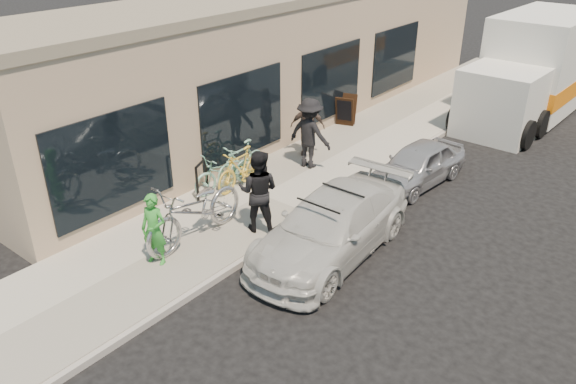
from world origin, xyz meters
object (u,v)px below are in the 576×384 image
Objects in this scene: woman_rider at (154,229)px; moving_truck at (534,72)px; sedan_white at (331,226)px; bike_rack at (202,176)px; tandem_bike at (196,211)px; man_standing at (258,191)px; bystander_a at (310,133)px; sandwich_board at (346,110)px; cruiser_bike_c at (241,168)px; sedan_silver at (418,164)px; cruiser_bike_b at (226,171)px; cruiser_bike_a at (241,162)px; bystander_b at (308,127)px.

moving_truck is at bearing 62.75° from woman_rider.
woman_rider reaches higher than sedan_white.
bike_rack is 0.62× the size of woman_rider.
woman_rider is at bearing -91.28° from tandem_bike.
man_standing is 0.97× the size of bystander_a.
cruiser_bike_c is at bearing -102.47° from sandwich_board.
sedan_silver is 2.92m from bystander_a.
sedan_silver is 1.72× the size of cruiser_bike_b.
cruiser_bike_c is at bearing 71.50° from bystander_a.
sedan_silver is 1.82× the size of cruiser_bike_a.
man_standing is 4.35m from bystander_b.
man_standing reaches higher than cruiser_bike_b.
bike_rack is 2.01m from tandem_bike.
tandem_bike is 1.59× the size of bystander_b.
bike_rack is at bearing -35.08° from man_standing.
tandem_bike is at bearing -51.40° from cruiser_bike_b.
tandem_bike reaches higher than sandwich_board.
tandem_bike is (-2.18, -5.64, 0.30)m from sedan_silver.
woman_rider reaches higher than tandem_bike.
cruiser_bike_c is (-3.55, -10.67, -0.82)m from moving_truck.
man_standing reaches higher than bike_rack.
sandwich_board is 0.55× the size of cruiser_bike_a.
cruiser_bike_c reaches higher than sedan_silver.
cruiser_bike_a is (-1.25, 3.76, -0.22)m from woman_rider.
sandwich_board is 9.06m from woman_rider.
sedan_silver is 4.54m from cruiser_bike_c.
cruiser_bike_b is 0.37m from cruiser_bike_c.
tandem_bike is 2.95m from cruiser_bike_a.
woman_rider reaches higher than cruiser_bike_a.
cruiser_bike_b reaches higher than sedan_silver.
bike_rack is 0.50× the size of cruiser_bike_b.
bystander_b reaches higher than sandwich_board.
tandem_bike is 1.77× the size of woman_rider.
bystander_b is at bearing -93.47° from man_standing.
man_standing is at bearing -17.74° from cruiser_bike_b.
man_standing is 3.54m from bystander_a.
sandwich_board is at bearing 92.45° from cruiser_bike_c.
bystander_a is 0.87m from bystander_b.
sedan_white reaches higher than cruiser_bike_c.
tandem_bike is (-2.55, -13.07, -0.64)m from moving_truck.
cruiser_bike_c is at bearing -49.67° from cruiser_bike_a.
sedan_white is (3.86, -6.33, 0.00)m from sandwich_board.
woman_rider is (-2.17, -6.72, 0.35)m from sedan_silver.
tandem_bike is (1.38, -1.45, 0.14)m from bike_rack.
sedan_white is 3.61m from cruiser_bike_b.
cruiser_bike_c is at bearing -62.95° from man_standing.
woman_rider is 3.64m from cruiser_bike_c.
tandem_bike is at bearing 92.23° from bystander_a.
cruiser_bike_a is (-3.42, -2.96, 0.13)m from sedan_silver.
sedan_white reaches higher than sedan_silver.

